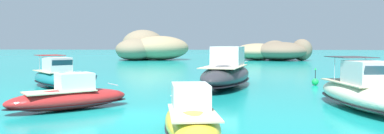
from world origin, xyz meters
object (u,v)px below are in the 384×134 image
Objects in this scene: motorboat_teal at (56,77)px; motorboat_cream at (363,93)px; islet_large at (147,47)px; motorboat_red at (70,97)px; islet_small at (273,51)px; channel_buoy at (315,81)px; motorboat_charcoal at (226,73)px; motorboat_yellow at (191,119)px.

motorboat_cream is (20.59, -8.03, 0.06)m from motorboat_teal.
islet_large is 3.07× the size of motorboat_red.
islet_small is 12.31× the size of channel_buoy.
motorboat_charcoal reaches higher than motorboat_teal.
channel_buoy is at bearing 88.86° from motorboat_cream.
islet_large is 12.71× the size of channel_buoy.
islet_large is at bearing 116.85° from channel_buoy.
channel_buoy is (7.38, 1.90, -0.74)m from motorboat_charcoal.
motorboat_red is 13.75m from motorboat_charcoal.
motorboat_red is (9.09, -61.68, -2.08)m from islet_large.
channel_buoy is (-2.66, -48.66, -1.58)m from islet_small.
islet_large is 27.35m from islet_small.
islet_small is at bearing 78.76° from motorboat_charcoal.
islet_small is 60.22m from motorboat_cream.
motorboat_teal is at bearing -173.39° from motorboat_charcoal.
motorboat_cream is 6.06× the size of channel_buoy.
motorboat_cream reaches higher than motorboat_red.
motorboat_teal is 5.09× the size of channel_buoy.
motorboat_teal is 1.11× the size of motorboat_yellow.
motorboat_teal is 18.99m from motorboat_yellow.
motorboat_yellow is (-1.32, -16.18, -0.43)m from motorboat_charcoal.
motorboat_charcoal is 16.23m from motorboat_yellow.
motorboat_cream is 0.78× the size of motorboat_charcoal.
islet_small is at bearing 87.25° from motorboat_cream.
motorboat_yellow is 4.61× the size of channel_buoy.
islet_large is at bearing 103.45° from motorboat_yellow.
islet_small is (27.34, -0.10, -0.80)m from islet_large.
motorboat_yellow is at bearing -36.78° from motorboat_red.
motorboat_cream is (-2.89, -60.14, -1.05)m from islet_small.
motorboat_teal is (-5.22, 9.46, 0.17)m from motorboat_red.
motorboat_yellow is at bearing -142.11° from motorboat_cream.
motorboat_cream is (24.45, -60.24, -1.86)m from islet_large.
islet_large reaches higher than motorboat_cream.
islet_large reaches higher than channel_buoy.
motorboat_red is 0.81× the size of motorboat_teal.
motorboat_red is 8.61m from motorboat_yellow.
islet_large is at bearing 179.79° from islet_small.
islet_small is 48.75m from channel_buoy.
islet_large is 2.10× the size of motorboat_cream.
motorboat_teal is at bearing -170.58° from channel_buoy.
motorboat_charcoal is at bearing 126.73° from motorboat_cream.
channel_buoy is (15.59, 12.92, -0.30)m from motorboat_red.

